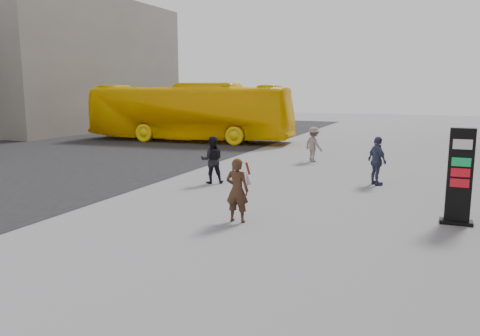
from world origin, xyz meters
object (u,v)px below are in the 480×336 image
at_px(pedestrian_b, 314,144).
at_px(pedestrian_c, 377,161).
at_px(info_pylon, 460,177).
at_px(woman, 237,189).
at_px(bus, 190,112).
at_px(pedestrian_a, 212,160).

xyz_separation_m(pedestrian_b, pedestrian_c, (3.17, -4.04, 0.05)).
height_order(info_pylon, woman, info_pylon).
distance_m(bus, pedestrian_a, 13.04).
bearing_deg(bus, pedestrian_b, -125.05).
bearing_deg(info_pylon, woman, -160.17).
xyz_separation_m(info_pylon, pedestrian_a, (-7.51, 2.07, -0.35)).
relative_size(info_pylon, pedestrian_a, 1.44).
bearing_deg(pedestrian_c, info_pylon, 170.97).
height_order(info_pylon, pedestrian_c, info_pylon).
relative_size(info_pylon, woman, 1.47).
height_order(info_pylon, bus, bus).
relative_size(info_pylon, pedestrian_c, 1.41).
bearing_deg(pedestrian_a, bus, -86.46).
xyz_separation_m(woman, pedestrian_a, (-2.64, 3.95, -0.00)).
xyz_separation_m(info_pylon, woman, (-4.87, -1.88, -0.34)).
distance_m(woman, pedestrian_b, 9.85).
xyz_separation_m(pedestrian_a, pedestrian_c, (5.17, 1.84, 0.01)).
bearing_deg(pedestrian_a, woman, 94.93).
distance_m(woman, bus, 17.77).
bearing_deg(info_pylon, pedestrian_b, 123.39).
bearing_deg(info_pylon, pedestrian_a, 163.35).
bearing_deg(pedestrian_b, woman, 129.47).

